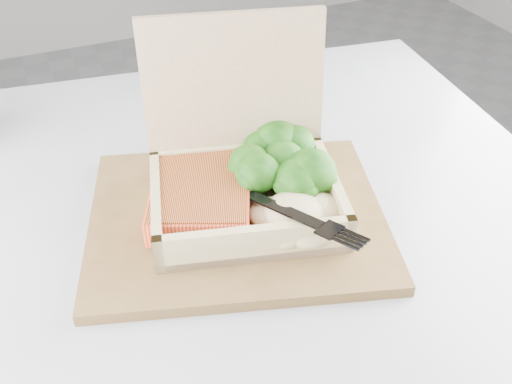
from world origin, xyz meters
name	(u,v)px	position (x,y,z in m)	size (l,w,h in m)	color
floor	(249,365)	(0.00, 0.00, 0.00)	(4.00, 4.00, 0.00)	gray
cafe_table	(227,356)	(-0.17, -0.33, 0.56)	(0.97, 0.97, 0.75)	black
serving_tray	(237,217)	(-0.14, -0.30, 0.76)	(0.32, 0.26, 0.01)	brown
takeout_container	(242,164)	(-0.12, -0.28, 0.82)	(0.24, 0.22, 0.19)	tan
salmon_fillet	(201,194)	(-0.17, -0.29, 0.79)	(0.10, 0.14, 0.03)	#F75D30
broccoli_pile	(283,166)	(-0.07, -0.29, 0.80)	(0.13, 0.13, 0.05)	#337C1B
mashed_potatoes	(294,214)	(-0.09, -0.36, 0.80)	(0.10, 0.09, 0.04)	#D3C489
plastic_fork	(260,196)	(-0.12, -0.33, 0.81)	(0.08, 0.16, 0.02)	black
receipt	(214,129)	(-0.09, -0.11, 0.75)	(0.08, 0.15, 0.00)	white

